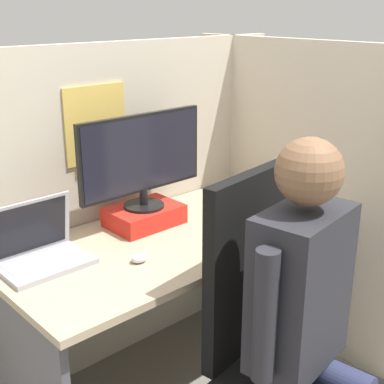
% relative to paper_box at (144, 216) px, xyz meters
% --- Properties ---
extents(cubicle_panel_back, '(1.94, 0.05, 1.51)m').
position_rel_paper_box_xyz_m(cubicle_panel_back, '(0.01, 0.21, -0.02)').
color(cubicle_panel_back, '#B7AD99').
rests_on(cubicle_panel_back, ground).
extents(cubicle_panel_right, '(0.04, 1.35, 1.51)m').
position_rel_paper_box_xyz_m(cubicle_panel_right, '(0.76, -0.24, -0.03)').
color(cubicle_panel_right, '#B7AD99').
rests_on(cubicle_panel_right, ground).
extents(desk, '(1.44, 0.71, 0.74)m').
position_rel_paper_box_xyz_m(desk, '(0.01, -0.17, -0.23)').
color(desk, tan).
rests_on(desk, ground).
extents(paper_box, '(0.31, 0.22, 0.08)m').
position_rel_paper_box_xyz_m(paper_box, '(0.00, 0.00, 0.00)').
color(paper_box, red).
rests_on(paper_box, desk).
extents(monitor, '(0.61, 0.18, 0.41)m').
position_rel_paper_box_xyz_m(monitor, '(0.00, 0.00, 0.26)').
color(monitor, black).
rests_on(monitor, paper_box).
extents(laptop, '(0.32, 0.23, 0.24)m').
position_rel_paper_box_xyz_m(laptop, '(-0.51, -0.04, 0.01)').
color(laptop, '#99999E').
rests_on(laptop, desk).
extents(mouse, '(0.06, 0.05, 0.04)m').
position_rel_paper_box_xyz_m(mouse, '(-0.24, -0.28, -0.02)').
color(mouse, silver).
rests_on(mouse, desk).
extents(stapler, '(0.04, 0.12, 0.04)m').
position_rel_paper_box_xyz_m(stapler, '(0.63, -0.06, -0.02)').
color(stapler, '#2D2D33').
rests_on(stapler, desk).
extents(carrot_toy, '(0.04, 0.15, 0.04)m').
position_rel_paper_box_xyz_m(carrot_toy, '(0.32, -0.42, -0.02)').
color(carrot_toy, orange).
rests_on(carrot_toy, desk).
extents(office_chair, '(0.54, 0.57, 1.13)m').
position_rel_paper_box_xyz_m(office_chair, '(-0.06, -0.77, -0.23)').
color(office_chair, black).
rests_on(office_chair, ground).
extents(person, '(0.48, 0.42, 1.30)m').
position_rel_paper_box_xyz_m(person, '(-0.08, -0.93, -0.03)').
color(person, '#282D4C').
rests_on(person, ground).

